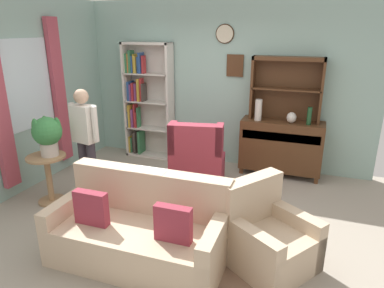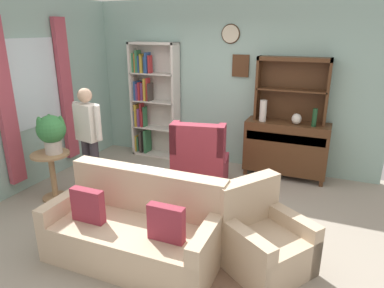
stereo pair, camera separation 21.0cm
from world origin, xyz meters
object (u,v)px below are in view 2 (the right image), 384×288
Objects in this scene: sideboard at (286,147)px; plant_stand at (52,171)px; potted_plant_large at (51,131)px; wingback_chair at (200,163)px; vase_tall at (263,111)px; book_stack at (156,187)px; couch_floral at (136,230)px; sideboard_hutch at (293,81)px; armchair_floral at (262,241)px; coffee_table at (163,194)px; bookshelf at (151,101)px; person_reading at (89,134)px; bottle_wine at (315,118)px; vase_round at (297,119)px.

sideboard reaches higher than plant_stand.
wingback_chair is at bearing 33.24° from potted_plant_large.
vase_tall is 2.25m from book_stack.
sideboard_hutch is at bearing 68.71° from couch_floral.
couch_floral reaches higher than armchair_floral.
couch_floral is 0.79m from coffee_table.
bookshelf is 3.92× the size of potted_plant_large.
plant_stand is 0.44× the size of person_reading.
bottle_wine is 0.35× the size of coffee_table.
wingback_chair reaches higher than coffee_table.
person_reading is at bearing -90.34° from bookshelf.
coffee_table is 0.15m from book_stack.
person_reading is (-0.01, -1.79, -0.13)m from bookshelf.
armchair_floral is at bearing -6.88° from potted_plant_large.
couch_floral is at bearing -84.15° from coffee_table.
vase_tall is at bearing 102.87° from armchair_floral.
wingback_chair reaches higher than sideboard.
sideboard_hutch reaches higher than armchair_floral.
potted_plant_large is (-3.01, 0.36, 0.72)m from armchair_floral.
bottle_wine is (0.26, -0.02, 0.05)m from vase_round.
sideboard_hutch is 3.98× the size of bottle_wine.
bottle_wine is at bearing -0.66° from vase_tall.
bookshelf is 6.19× the size of vase_tall.
sideboard is 4.71× the size of bottle_wine.
couch_floral is (-1.12, -2.88, -1.25)m from sideboard_hutch.
couch_floral is (-1.25, -2.70, -0.69)m from vase_round.
book_stack is (-0.15, 0.72, 0.15)m from couch_floral.
bottle_wine reaches higher than book_stack.
vase_tall is at bearing 37.27° from person_reading.
bookshelf is at bearing 178.11° from sideboard.
vase_round is (2.64, -0.15, -0.03)m from bookshelf.
sideboard is 3.83× the size of vase_tall.
sideboard is 7.65× the size of vase_round.
bookshelf is at bearing 120.14° from book_stack.
vase_tall is 1.75× the size of book_stack.
vase_round is at bearing 1.49° from vase_tall.
bookshelf is 2.91m from bottle_wine.
vase_round is at bearing 33.61° from plant_stand.
sideboard is 1.46m from wingback_chair.
couch_floral is 2.26× the size of coffee_table.
vase_tall reaches higher than potted_plant_large.
couch_floral is at bearing -112.05° from sideboard.
potted_plant_large is at bearing -142.98° from sideboard_hutch.
sideboard is 3.07m from person_reading.
sideboard_hutch is 2.74m from book_stack.
bottle_wine reaches higher than couch_floral.
vase_round is 0.88× the size of book_stack.
vase_round is at bearing 33.53° from potted_plant_large.
vase_tall is 2.52m from armchair_floral.
person_reading is at bearing -144.31° from sideboard_hutch.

